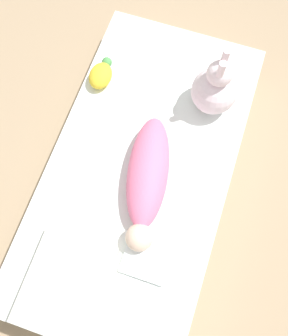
{
  "coord_description": "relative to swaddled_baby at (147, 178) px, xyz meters",
  "views": [
    {
      "loc": [
        -0.56,
        -0.21,
        1.89
      ],
      "look_at": [
        -0.02,
        -0.02,
        0.25
      ],
      "focal_mm": 42.0,
      "sensor_mm": 36.0,
      "label": 1
    }
  ],
  "objects": [
    {
      "name": "pillow",
      "position": [
        -0.52,
        0.17,
        -0.03
      ],
      "size": [
        0.39,
        0.31,
        0.07
      ],
      "color": "white",
      "rests_on": "bed_mattress"
    },
    {
      "name": "ground_plane",
      "position": [
        0.06,
        0.06,
        -0.27
      ],
      "size": [
        12.0,
        12.0,
        0.0
      ],
      "primitive_type": "plane",
      "color": "#9E8466"
    },
    {
      "name": "bed_mattress",
      "position": [
        0.06,
        0.06,
        -0.17
      ],
      "size": [
        1.59,
        0.81,
        0.2
      ],
      "color": "white",
      "rests_on": "ground_plane"
    },
    {
      "name": "turtle_plush",
      "position": [
        0.44,
        0.38,
        -0.03
      ],
      "size": [
        0.18,
        0.11,
        0.08
      ],
      "color": "yellow",
      "rests_on": "bed_mattress"
    },
    {
      "name": "swaddled_baby",
      "position": [
        0.0,
        0.0,
        0.0
      ],
      "size": [
        0.61,
        0.27,
        0.14
      ],
      "rotation": [
        0.0,
        0.0,
        3.33
      ],
      "color": "pink",
      "rests_on": "bed_mattress"
    },
    {
      "name": "bunny_plush",
      "position": [
        0.48,
        -0.16,
        0.06
      ],
      "size": [
        0.21,
        0.21,
        0.37
      ],
      "color": "silver",
      "rests_on": "bed_mattress"
    },
    {
      "name": "burp_cloth",
      "position": [
        -0.29,
        -0.1,
        -0.06
      ],
      "size": [
        0.23,
        0.19,
        0.02
      ],
      "color": "white",
      "rests_on": "bed_mattress"
    }
  ]
}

